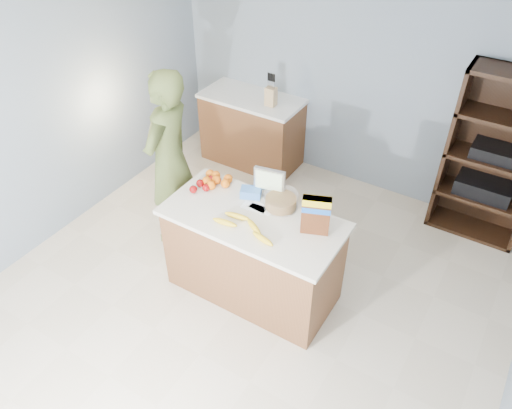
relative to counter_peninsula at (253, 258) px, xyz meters
The scene contains 15 objects.
floor 0.51m from the counter_peninsula, 90.00° to the right, with size 4.50×5.00×0.02m, color beige.
walls 1.27m from the counter_peninsula, 90.00° to the right, with size 4.52×5.02×2.51m.
counter_peninsula is the anchor object (origin of this frame).
back_cabinet 2.25m from the counter_peninsula, 122.28° to the left, with size 1.24×0.62×0.90m.
shelving_unit 2.61m from the counter_peninsula, 52.89° to the left, with size 0.90×0.40×1.80m.
person 1.27m from the counter_peninsula, 166.37° to the left, with size 0.68×0.44×1.86m, color #4E5C2C.
knife_block 2.13m from the counter_peninsula, 116.09° to the left, with size 0.12×0.10×0.31m.
envelopes 0.50m from the counter_peninsula, 102.23° to the left, with size 0.29×0.16×0.00m.
bananas 0.53m from the counter_peninsula, 83.86° to the right, with size 0.60×0.22×0.05m.
apples 0.80m from the counter_peninsula, 169.88° to the left, with size 0.16×0.28×0.07m.
oranges 0.79m from the counter_peninsula, 156.72° to the left, with size 0.29×0.25×0.08m.
blue_carton 0.60m from the counter_peninsula, 125.60° to the left, with size 0.18×0.12×0.08m, color blue.
salad_bowl 0.61m from the counter_peninsula, 62.38° to the left, with size 0.30×0.30×0.13m.
tv 0.72m from the counter_peninsula, 95.79° to the left, with size 0.28×0.12×0.28m.
cereal_box 0.87m from the counter_peninsula, 11.24° to the left, with size 0.24×0.16×0.34m.
Camera 1 is at (1.72, -2.44, 3.60)m, focal length 35.00 mm.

